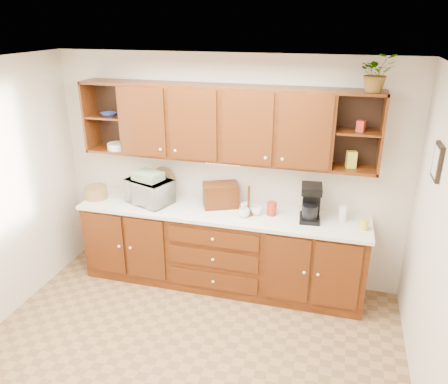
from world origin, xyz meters
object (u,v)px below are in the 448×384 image
Objects in this scene: microwave at (149,191)px; potted_plant at (377,73)px; bread_box at (221,195)px; coffee_maker at (311,203)px.

microwave is 2.70m from potted_plant.
coffee_maker reaches higher than bread_box.
coffee_maker reaches higher than microwave.
microwave is 1.31× the size of bread_box.
bread_box is 1.10× the size of potted_plant.
potted_plant is at bearing -26.11° from bread_box.
potted_plant is at bearing -0.84° from coffee_maker.
microwave is 1.44× the size of potted_plant.
potted_plant is at bearing 21.96° from microwave.
microwave reaches higher than bread_box.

